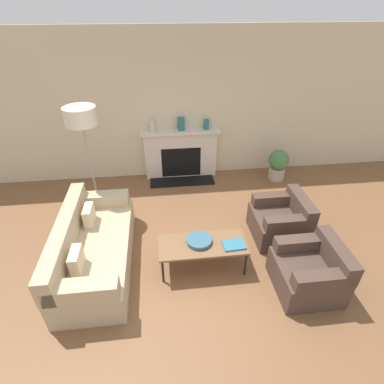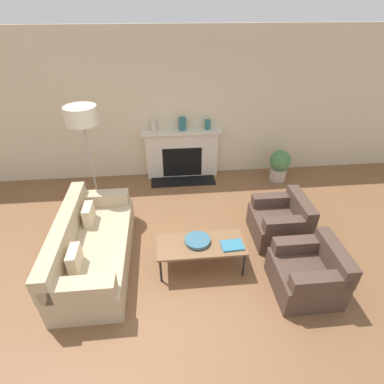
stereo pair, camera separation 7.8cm
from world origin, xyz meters
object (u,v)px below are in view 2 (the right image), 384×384
object	(u,v)px
floor_lamp	(83,123)
mantel_vase_left	(153,126)
couch	(92,248)
coffee_table	(201,246)
potted_plant	(280,164)
fireplace	(182,154)
bowl	(198,240)
mantel_vase_center_right	(208,124)
armchair_near	(309,273)
armchair_far	(281,222)
mantel_vase_center_left	(182,124)
book	(232,245)

from	to	relation	value
floor_lamp	mantel_vase_left	size ratio (longest dim) A/B	8.64
couch	coffee_table	bearing A→B (deg)	-97.56
floor_lamp	potted_plant	xyz separation A→B (m)	(3.59, 0.75, -1.30)
fireplace	bowl	xyz separation A→B (m)	(0.03, -2.61, -0.04)
mantel_vase_center_right	potted_plant	distance (m)	1.71
armchair_near	coffee_table	distance (m)	1.45
floor_lamp	mantel_vase_left	distance (m)	1.61
coffee_table	armchair_far	bearing A→B (deg)	21.58
fireplace	coffee_table	xyz separation A→B (m)	(0.08, -2.65, -0.10)
coffee_table	mantel_vase_center_left	distance (m)	2.77
couch	mantel_vase_center_right	bearing A→B (deg)	-38.87
mantel_vase_center_right	bowl	bearing A→B (deg)	-100.64
book	mantel_vase_left	distance (m)	3.02
fireplace	book	distance (m)	2.78
book	floor_lamp	bearing A→B (deg)	138.91
armchair_near	armchair_far	world-z (taller)	same
coffee_table	potted_plant	xyz separation A→B (m)	(1.93, 2.29, -0.05)
book	mantel_vase_center_left	size ratio (longest dim) A/B	1.22
couch	book	size ratio (longest dim) A/B	6.54
coffee_table	floor_lamp	size ratio (longest dim) A/B	0.63
fireplace	floor_lamp	xyz separation A→B (m)	(-1.58, -1.11, 1.15)
couch	mantel_vase_left	size ratio (longest dim) A/B	9.14
potted_plant	fireplace	bearing A→B (deg)	169.85
bowl	potted_plant	bearing A→B (deg)	48.71
coffee_table	mantel_vase_center_left	world-z (taller)	mantel_vase_center_left
bowl	floor_lamp	size ratio (longest dim) A/B	0.18
book	potted_plant	world-z (taller)	potted_plant
floor_lamp	mantel_vase_left	bearing A→B (deg)	47.44
bowl	armchair_far	bearing A→B (deg)	19.52
bowl	mantel_vase_center_right	size ratio (longest dim) A/B	1.85
fireplace	mantel_vase_center_right	distance (m)	0.82
book	potted_plant	size ratio (longest dim) A/B	0.47
book	floor_lamp	xyz separation A→B (m)	(-2.08, 1.62, 1.21)
floor_lamp	mantel_vase_center_left	size ratio (longest dim) A/B	7.52
mantel_vase_left	mantel_vase_center_right	size ratio (longest dim) A/B	1.17
armchair_far	mantel_vase_left	world-z (taller)	mantel_vase_left
fireplace	bowl	world-z (taller)	fireplace
fireplace	mantel_vase_center_right	size ratio (longest dim) A/B	8.44
armchair_near	bowl	bearing A→B (deg)	-112.13
mantel_vase_left	mantel_vase_center_right	xyz separation A→B (m)	(1.08, 0.00, -0.02)
armchair_near	book	distance (m)	1.04
couch	book	world-z (taller)	couch
armchair_near	coffee_table	xyz separation A→B (m)	(-1.34, 0.52, 0.11)
mantel_vase_left	armchair_near	bearing A→B (deg)	-58.23
mantel_vase_center_left	potted_plant	distance (m)	2.18
couch	bowl	distance (m)	1.51
coffee_table	book	distance (m)	0.43
couch	book	distance (m)	1.98
mantel_vase_center_left	couch	bearing A→B (deg)	-120.99
mantel_vase_center_right	potted_plant	xyz separation A→B (m)	(1.48, -0.37, -0.78)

